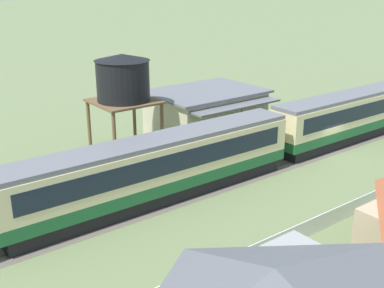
% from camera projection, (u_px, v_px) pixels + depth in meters
% --- Properties ---
extents(ground_plane, '(600.00, 600.00, 0.00)m').
position_uv_depth(ground_plane, '(328.00, 153.00, 40.14)').
color(ground_plane, '#707F51').
extents(passenger_train, '(87.59, 2.84, 4.28)m').
position_uv_depth(passenger_train, '(279.00, 133.00, 37.35)').
color(passenger_train, '#1E6033').
rests_on(passenger_train, ground_plane).
extents(railway_track, '(140.25, 3.60, 0.04)m').
position_uv_depth(railway_track, '(335.00, 143.00, 42.32)').
color(railway_track, '#665B51').
rests_on(railway_track, ground_plane).
extents(station_building, '(10.08, 8.78, 4.13)m').
position_uv_depth(station_building, '(206.00, 112.00, 44.32)').
color(station_building, beige).
rests_on(station_building, ground_plane).
extents(water_tower, '(4.75, 4.75, 8.34)m').
position_uv_depth(water_tower, '(123.00, 80.00, 37.25)').
color(water_tower, brown).
rests_on(water_tower, ground_plane).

